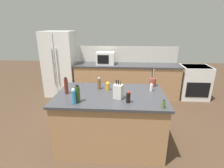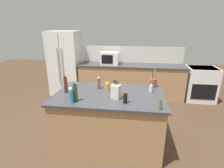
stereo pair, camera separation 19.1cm
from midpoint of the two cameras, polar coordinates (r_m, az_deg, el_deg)
ground_plane at (r=3.31m, az=0.90°, el=-18.51°), size 14.00×14.00×0.00m
back_counter_run at (r=5.05m, az=7.26°, el=1.09°), size 2.94×0.66×0.94m
wall_backsplash at (r=5.19m, az=7.62°, el=9.52°), size 2.90×0.03×0.46m
kitchen_island at (r=3.04m, az=0.95°, el=-11.45°), size 1.76×1.08×0.94m
refrigerator at (r=5.34m, az=-13.91°, el=6.61°), size 0.85×0.75×1.83m
range_oven at (r=5.39m, az=27.77°, el=0.10°), size 0.76×0.65×0.92m
microwave at (r=4.93m, az=0.39°, el=8.45°), size 0.49×0.39×0.34m
knife_block at (r=2.63m, az=3.40°, el=-2.49°), size 0.16×0.14×0.29m
utensil_crock at (r=3.23m, az=14.99°, el=0.46°), size 0.12×0.12×0.32m
vinegar_bottle at (r=2.92m, az=-13.08°, el=-0.36°), size 0.06×0.06×0.28m
spice_jar_oregano at (r=2.43m, az=17.66°, el=-6.76°), size 0.05×0.05×0.12m
salt_shaker at (r=3.00m, az=14.40°, el=-1.42°), size 0.05×0.05×0.13m
honey_jar at (r=2.97m, az=0.23°, el=-0.78°), size 0.07×0.07×0.14m
soy_sauce_bottle at (r=2.51m, az=6.53°, el=-4.55°), size 0.06×0.06×0.16m
pepper_grinder at (r=3.03m, az=-2.57°, el=0.20°), size 0.06×0.06×0.21m
dish_soap_bottle at (r=2.53m, az=-11.13°, el=-3.85°), size 0.06×0.06×0.23m
olive_oil_bottle at (r=2.57m, az=-9.87°, el=-2.98°), size 0.07×0.07×0.26m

